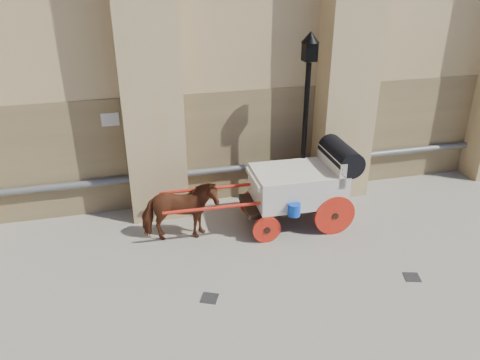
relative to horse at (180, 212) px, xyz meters
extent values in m
plane|color=gray|center=(0.65, -2.16, -0.74)|extent=(90.00, 90.00, 0.00)
cube|color=olive|center=(2.65, 1.99, 0.76)|extent=(44.00, 0.35, 3.00)
cylinder|color=#59595B|center=(2.65, 1.72, 0.16)|extent=(42.00, 0.18, 0.18)
cube|color=beige|center=(-1.35, 1.81, 1.76)|extent=(0.42, 0.04, 0.32)
imported|color=brown|center=(0.00, 0.00, 0.00)|extent=(1.81, 0.91, 1.49)
cube|color=black|center=(2.77, 0.05, -0.13)|extent=(2.48, 1.18, 0.13)
cube|color=beige|center=(2.88, 0.04, 0.32)|extent=(2.16, 1.45, 0.78)
cube|color=beige|center=(3.72, 0.02, 0.76)|extent=(0.21, 1.40, 0.61)
cube|color=beige|center=(1.93, 0.07, 0.59)|extent=(0.42, 1.24, 0.11)
cylinder|color=black|center=(3.94, 0.02, 0.99)|extent=(0.66, 1.41, 0.62)
cylinder|color=red|center=(3.59, -0.67, -0.24)|extent=(1.01, 0.10, 1.00)
cylinder|color=red|center=(3.62, 0.72, -0.24)|extent=(1.01, 0.10, 1.00)
cylinder|color=red|center=(1.91, -0.62, -0.41)|extent=(0.67, 0.09, 0.67)
cylinder|color=red|center=(1.95, 0.76, -0.41)|extent=(0.67, 0.09, 0.67)
cylinder|color=red|center=(0.92, -0.40, 0.20)|extent=(2.68, 0.15, 0.08)
cylinder|color=red|center=(0.94, 0.60, 0.20)|extent=(2.68, 0.15, 0.08)
cylinder|color=#0C41C4|center=(2.52, -0.73, 0.09)|extent=(0.29, 0.29, 0.29)
cylinder|color=black|center=(3.28, 0.76, 1.17)|extent=(0.13, 0.13, 3.83)
cone|color=black|center=(3.28, 0.76, -0.55)|extent=(0.38, 0.38, 0.38)
cube|color=black|center=(3.28, 0.76, 3.35)|extent=(0.30, 0.30, 0.45)
cone|color=black|center=(3.28, 0.76, 3.67)|extent=(0.43, 0.43, 0.26)
cube|color=black|center=(0.23, -2.28, -0.74)|extent=(0.43, 0.43, 0.01)
cube|color=black|center=(4.45, -2.67, -0.74)|extent=(0.40, 0.40, 0.01)
camera|label=1|loc=(-0.99, -9.47, 5.25)|focal=35.00mm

